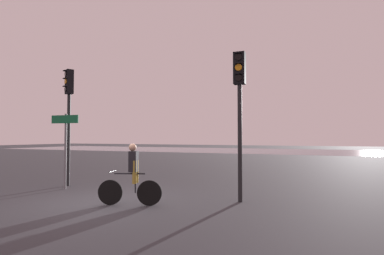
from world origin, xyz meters
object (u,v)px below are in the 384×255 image
at_px(traffic_light_near_right, 240,97).
at_px(direction_sign_post, 65,140).
at_px(traffic_light_near_left, 69,105).
at_px(cyclist, 132,174).

relative_size(traffic_light_near_right, direction_sign_post, 1.60).
height_order(traffic_light_near_right, traffic_light_near_left, traffic_light_near_left).
xyz_separation_m(traffic_light_near_right, direction_sign_post, (-6.07, -0.30, -1.21)).
bearing_deg(traffic_light_near_right, traffic_light_near_left, -3.90).
bearing_deg(direction_sign_post, traffic_light_near_left, -58.29).
xyz_separation_m(traffic_light_near_right, traffic_light_near_left, (-6.50, 0.26, 0.08)).
bearing_deg(traffic_light_near_right, direction_sign_post, 1.24).
height_order(direction_sign_post, cyclist, direction_sign_post).
bearing_deg(cyclist, direction_sign_post, 53.45).
bearing_deg(traffic_light_near_right, cyclist, 29.13).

